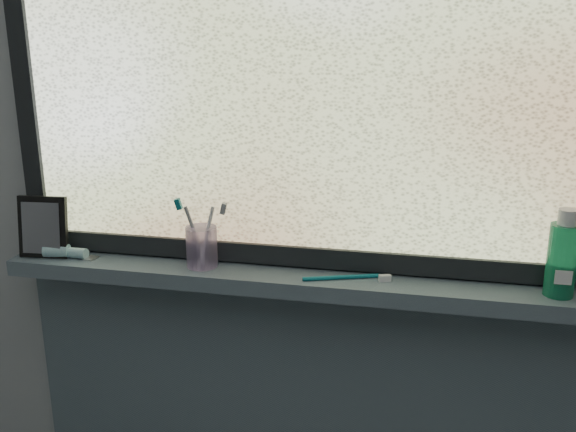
{
  "coord_description": "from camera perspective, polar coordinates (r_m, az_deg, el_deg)",
  "views": [
    {
      "loc": [
        0.22,
        -0.2,
        1.6
      ],
      "look_at": [
        -0.05,
        1.05,
        1.22
      ],
      "focal_mm": 40.0,
      "sensor_mm": 36.0,
      "label": 1
    }
  ],
  "objects": [
    {
      "name": "toothpaste_tube",
      "position": [
        1.76,
        -19.29,
        -2.98
      ],
      "size": [
        0.2,
        0.06,
        0.04
      ],
      "primitive_type": null,
      "rotation": [
        0.0,
        0.0,
        0.08
      ],
      "color": "white",
      "rests_on": "windowsill"
    },
    {
      "name": "toothbrush_cup",
      "position": [
        1.61,
        -7.68,
        -2.72
      ],
      "size": [
        0.09,
        0.09,
        0.1
      ],
      "primitive_type": "cylinder",
      "rotation": [
        0.0,
        0.0,
        0.15
      ],
      "color": "#B89FD3",
      "rests_on": "windowsill"
    },
    {
      "name": "mouthwash_bottle",
      "position": [
        1.53,
        23.25,
        -3.04
      ],
      "size": [
        0.07,
        0.07,
        0.16
      ],
      "primitive_type": "cylinder",
      "rotation": [
        0.0,
        0.0,
        -0.02
      ],
      "color": "#1E9C66",
      "rests_on": "windowsill"
    },
    {
      "name": "toothbrush_lying",
      "position": [
        1.53,
        4.72,
        -5.36
      ],
      "size": [
        0.22,
        0.1,
        0.02
      ],
      "primitive_type": null,
      "rotation": [
        0.0,
        0.0,
        0.33
      ],
      "color": "#0C6874",
      "rests_on": "windowsill"
    },
    {
      "name": "frame_bottom",
      "position": [
        1.59,
        3.38,
        -3.68
      ],
      "size": [
        1.6,
        0.03,
        0.05
      ],
      "primitive_type": "cube",
      "color": "black",
      "rests_on": "windowsill"
    },
    {
      "name": "windowsill",
      "position": [
        1.56,
        3.08,
        -6.0
      ],
      "size": [
        1.62,
        0.14,
        0.04
      ],
      "primitive_type": "cube",
      "color": "#4E5D68",
      "rests_on": "wall_back"
    },
    {
      "name": "frame_left",
      "position": [
        1.78,
        -22.56,
        13.12
      ],
      "size": [
        0.05,
        0.03,
        1.1
      ],
      "primitive_type": "cube",
      "color": "black",
      "rests_on": "wall_back"
    },
    {
      "name": "vanity_mirror",
      "position": [
        1.77,
        -20.94,
        -0.91
      ],
      "size": [
        0.13,
        0.08,
        0.16
      ],
      "primitive_type": "cube",
      "rotation": [
        0.0,
        0.0,
        0.09
      ],
      "color": "black",
      "rests_on": "windowsill"
    },
    {
      "name": "window_pane",
      "position": [
        1.5,
        3.72,
        13.88
      ],
      "size": [
        1.5,
        0.01,
        1.0
      ],
      "primitive_type": "cube",
      "color": "silver",
      "rests_on": "wall_back"
    },
    {
      "name": "wall_back",
      "position": [
        1.56,
        3.65,
        3.58
      ],
      "size": [
        3.0,
        0.01,
        2.5
      ],
      "primitive_type": "cube",
      "color": "#9EA3A8",
      "rests_on": "ground"
    }
  ]
}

